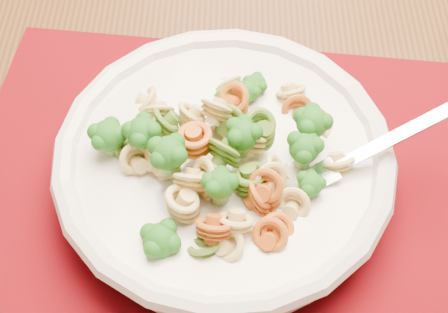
% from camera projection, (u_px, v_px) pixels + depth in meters
% --- Properties ---
extents(dining_table, '(1.67, 1.39, 0.78)m').
position_uv_depth(dining_table, '(273.00, 153.00, 0.70)').
color(dining_table, '#583019').
rests_on(dining_table, ground).
extents(placemat, '(0.55, 0.48, 0.00)m').
position_uv_depth(placemat, '(225.00, 196.00, 0.55)').
color(placemat, '#5C0308').
rests_on(placemat, dining_table).
extents(pasta_bowl, '(0.29, 0.29, 0.05)m').
position_uv_depth(pasta_bowl, '(224.00, 162.00, 0.53)').
color(pasta_bowl, silver).
rests_on(pasta_bowl, placemat).
extents(pasta_broccoli_heap, '(0.24, 0.24, 0.06)m').
position_uv_depth(pasta_broccoli_heap, '(224.00, 152.00, 0.51)').
color(pasta_broccoli_heap, '#EDD475').
rests_on(pasta_broccoli_heap, pasta_bowl).
extents(fork, '(0.15, 0.14, 0.08)m').
position_uv_depth(fork, '(322.00, 175.00, 0.50)').
color(fork, silver).
rests_on(fork, pasta_bowl).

